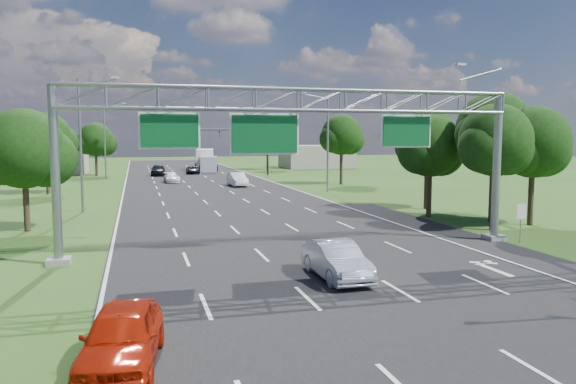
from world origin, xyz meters
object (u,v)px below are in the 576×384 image
object	(u,v)px
box_truck	(206,160)
traffic_signal	(244,140)
red_coupe	(122,337)
silver_sedan	(336,260)
sign_gantry	(301,113)
regulatory_sign	(521,215)

from	to	relation	value
box_truck	traffic_signal	bearing A→B (deg)	-65.24
red_coupe	silver_sedan	distance (m)	10.67
silver_sedan	box_truck	world-z (taller)	box_truck
sign_gantry	regulatory_sign	world-z (taller)	sign_gantry
traffic_signal	regulatory_sign	bearing A→B (deg)	-84.80
traffic_signal	red_coupe	xyz separation A→B (m)	(-15.48, -65.42, -4.40)
regulatory_sign	silver_sedan	bearing A→B (deg)	-159.60
sign_gantry	box_truck	world-z (taller)	sign_gantry
sign_gantry	regulatory_sign	size ratio (longest dim) A/B	11.19
sign_gantry	silver_sedan	bearing A→B (deg)	-91.53
red_coupe	silver_sedan	bearing A→B (deg)	47.55
traffic_signal	box_truck	world-z (taller)	traffic_signal
silver_sedan	box_truck	size ratio (longest dim) A/B	0.47
silver_sedan	sign_gantry	bearing A→B (deg)	87.55
red_coupe	box_truck	size ratio (longest dim) A/B	0.47
silver_sedan	traffic_signal	bearing A→B (deg)	81.98
silver_sedan	box_truck	distance (m)	71.64
red_coupe	traffic_signal	bearing A→B (deg)	84.28
regulatory_sign	red_coupe	bearing A→B (deg)	-150.81
regulatory_sign	box_truck	xyz separation A→B (m)	(-8.83, 67.01, 0.19)
regulatory_sign	silver_sedan	size ratio (longest dim) A/B	0.46
box_truck	silver_sedan	bearing A→B (deg)	-84.72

